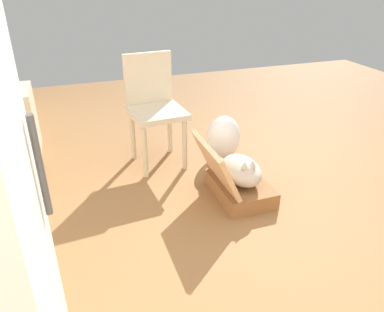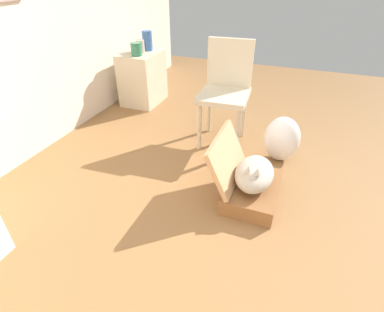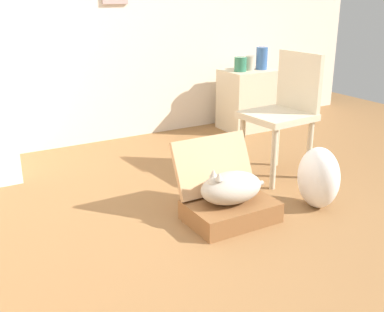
# 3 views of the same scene
# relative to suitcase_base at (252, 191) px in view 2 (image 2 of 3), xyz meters

# --- Properties ---
(ground_plane) EXTENTS (7.68, 7.68, 0.00)m
(ground_plane) POSITION_rel_suitcase_base_xyz_m (-0.19, -0.14, -0.07)
(ground_plane) COLOR olive
(ground_plane) RESTS_ON ground
(suitcase_base) EXTENTS (0.56, 0.39, 0.13)m
(suitcase_base) POSITION_rel_suitcase_base_xyz_m (0.00, 0.00, 0.00)
(suitcase_base) COLOR brown
(suitcase_base) RESTS_ON ground
(suitcase_lid) EXTENTS (0.56, 0.20, 0.37)m
(suitcase_lid) POSITION_rel_suitcase_base_xyz_m (0.00, 0.21, 0.25)
(suitcase_lid) COLOR tan
(suitcase_lid) RESTS_ON suitcase_base
(cat) EXTENTS (0.50, 0.28, 0.24)m
(cat) POSITION_rel_suitcase_base_xyz_m (-0.01, 0.00, 0.17)
(cat) COLOR #B2A899
(cat) RESTS_ON suitcase_base
(plastic_bag_white) EXTENTS (0.25, 0.32, 0.43)m
(plastic_bag_white) POSITION_rel_suitcase_base_xyz_m (0.63, -0.13, 0.15)
(plastic_bag_white) COLOR white
(plastic_bag_white) RESTS_ON ground
(side_table) EXTENTS (0.54, 0.43, 0.63)m
(side_table) POSITION_rel_suitcase_base_xyz_m (1.39, 1.71, 0.25)
(side_table) COLOR beige
(side_table) RESTS_ON ground
(vase_tall) EXTENTS (0.13, 0.13, 0.14)m
(vase_tall) POSITION_rel_suitcase_base_xyz_m (1.26, 1.68, 0.64)
(vase_tall) COLOR #2D7051
(vase_tall) RESTS_ON side_table
(vase_short) EXTENTS (0.12, 0.12, 0.23)m
(vase_short) POSITION_rel_suitcase_base_xyz_m (1.53, 1.67, 0.68)
(vase_short) COLOR #38609E
(vase_short) RESTS_ON side_table
(vase_round) EXTENTS (0.10, 0.10, 0.15)m
(vase_round) POSITION_rel_suitcase_base_xyz_m (1.39, 1.70, 0.64)
(vase_round) COLOR #B7AD99
(vase_round) RESTS_ON side_table
(chair) EXTENTS (0.51, 0.48, 0.97)m
(chair) POSITION_rel_suitcase_base_xyz_m (0.82, 0.47, 0.48)
(chair) COLOR beige
(chair) RESTS_ON ground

